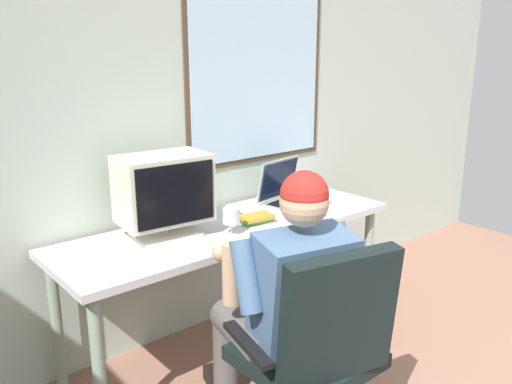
% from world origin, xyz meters
% --- Properties ---
extents(wall_rear, '(5.71, 0.08, 2.54)m').
position_xyz_m(wall_rear, '(0.01, 2.71, 1.27)').
color(wall_rear, '#B2C0B2').
rests_on(wall_rear, ground).
extents(desk, '(1.88, 0.60, 0.73)m').
position_xyz_m(desk, '(-0.16, 2.35, 0.65)').
color(desk, gray).
rests_on(desk, ground).
extents(office_chair, '(0.64, 0.63, 0.94)m').
position_xyz_m(office_chair, '(-0.41, 1.46, 0.53)').
color(office_chair, black).
rests_on(office_chair, ground).
extents(person_seated, '(0.61, 0.79, 1.19)m').
position_xyz_m(person_seated, '(-0.36, 1.71, 0.62)').
color(person_seated, '#585251').
rests_on(person_seated, ground).
extents(crt_monitor, '(0.45, 0.31, 0.41)m').
position_xyz_m(crt_monitor, '(-0.52, 2.40, 0.96)').
color(crt_monitor, beige).
rests_on(crt_monitor, desk).
extents(laptop, '(0.38, 0.36, 0.26)m').
position_xyz_m(laptop, '(0.34, 2.44, 0.79)').
color(laptop, gray).
rests_on(laptop, desk).
extents(wine_glass, '(0.09, 0.09, 0.14)m').
position_xyz_m(wine_glass, '(-0.26, 2.22, 0.82)').
color(wine_glass, silver).
rests_on(wine_glass, desk).
extents(book_stack, '(0.19, 0.15, 0.04)m').
position_xyz_m(book_stack, '(-0.05, 2.29, 0.75)').
color(book_stack, '#3A7D41').
rests_on(book_stack, desk).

